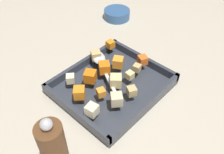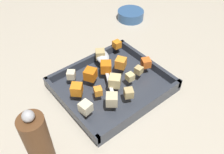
{
  "view_description": "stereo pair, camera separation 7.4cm",
  "coord_description": "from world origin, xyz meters",
  "px_view_note": "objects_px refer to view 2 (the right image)",
  "views": [
    {
      "loc": [
        -0.4,
        -0.39,
        0.56
      ],
      "look_at": [
        -0.0,
        -0.02,
        0.05
      ],
      "focal_mm": 39.24,
      "sensor_mm": 36.0,
      "label": 1
    },
    {
      "loc": [
        -0.34,
        -0.44,
        0.56
      ],
      "look_at": [
        -0.0,
        -0.02,
        0.05
      ],
      "focal_mm": 39.24,
      "sensor_mm": 36.0,
      "label": 2
    }
  ],
  "objects_px": {
    "pepper_mill": "(40,146)",
    "small_prep_bowl": "(131,15)",
    "serving_spoon": "(103,59)",
    "baking_dish": "(112,86)"
  },
  "relations": [
    {
      "from": "baking_dish",
      "to": "small_prep_bowl",
      "type": "bearing_deg",
      "value": 40.2
    },
    {
      "from": "pepper_mill",
      "to": "small_prep_bowl",
      "type": "distance_m",
      "value": 0.74
    },
    {
      "from": "baking_dish",
      "to": "pepper_mill",
      "type": "relative_size",
      "value": 1.52
    },
    {
      "from": "serving_spoon",
      "to": "small_prep_bowl",
      "type": "relative_size",
      "value": 1.93
    },
    {
      "from": "serving_spoon",
      "to": "pepper_mill",
      "type": "xyz_separation_m",
      "value": [
        -0.32,
        -0.19,
        0.05
      ]
    },
    {
      "from": "pepper_mill",
      "to": "small_prep_bowl",
      "type": "bearing_deg",
      "value": 32.09
    },
    {
      "from": "pepper_mill",
      "to": "small_prep_bowl",
      "type": "relative_size",
      "value": 1.86
    },
    {
      "from": "small_prep_bowl",
      "to": "serving_spoon",
      "type": "bearing_deg",
      "value": -146.76
    },
    {
      "from": "serving_spoon",
      "to": "pepper_mill",
      "type": "relative_size",
      "value": 1.04
    },
    {
      "from": "small_prep_bowl",
      "to": "baking_dish",
      "type": "bearing_deg",
      "value": -139.8
    }
  ]
}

